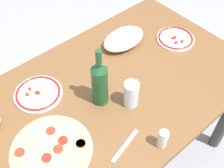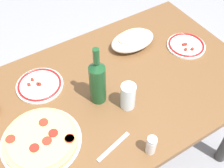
% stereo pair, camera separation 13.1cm
% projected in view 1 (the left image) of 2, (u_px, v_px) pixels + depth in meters
% --- Properties ---
extents(ground_plane, '(8.00, 8.00, 0.00)m').
position_uv_depth(ground_plane, '(112.00, 161.00, 1.88)').
color(ground_plane, gray).
rests_on(ground_plane, ground).
extents(dining_table, '(1.33, 0.82, 0.73)m').
position_uv_depth(dining_table, '(112.00, 105.00, 1.42)').
color(dining_table, brown).
rests_on(dining_table, ground).
extents(pepperoni_pizza, '(0.32, 0.32, 0.03)m').
position_uv_depth(pepperoni_pizza, '(51.00, 149.00, 1.11)').
color(pepperoni_pizza, '#B7B7BC').
rests_on(pepperoni_pizza, dining_table).
extents(baked_pasta_dish, '(0.24, 0.15, 0.08)m').
position_uv_depth(baked_pasta_dish, '(124.00, 38.00, 1.50)').
color(baked_pasta_dish, white).
rests_on(baked_pasta_dish, dining_table).
extents(wine_bottle, '(0.07, 0.07, 0.29)m').
position_uv_depth(wine_bottle, '(100.00, 82.00, 1.20)').
color(wine_bottle, '#194723').
rests_on(wine_bottle, dining_table).
extents(water_glass, '(0.06, 0.06, 0.12)m').
position_uv_depth(water_glass, '(131.00, 94.00, 1.23)').
color(water_glass, silver).
rests_on(water_glass, dining_table).
extents(side_plate_near, '(0.21, 0.21, 0.02)m').
position_uv_depth(side_plate_near, '(38.00, 93.00, 1.30)').
color(side_plate_near, white).
rests_on(side_plate_near, dining_table).
extents(side_plate_far, '(0.20, 0.20, 0.02)m').
position_uv_depth(side_plate_far, '(175.00, 38.00, 1.55)').
color(side_plate_far, white).
rests_on(side_plate_far, dining_table).
extents(spice_shaker, '(0.04, 0.04, 0.09)m').
position_uv_depth(spice_shaker, '(163.00, 139.00, 1.11)').
color(spice_shaker, silver).
rests_on(spice_shaker, dining_table).
extents(fork_right, '(0.17, 0.06, 0.00)m').
position_uv_depth(fork_right, '(125.00, 146.00, 1.13)').
color(fork_right, '#B7B7BC').
rests_on(fork_right, dining_table).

